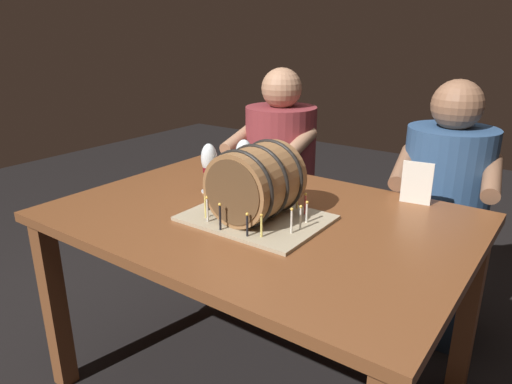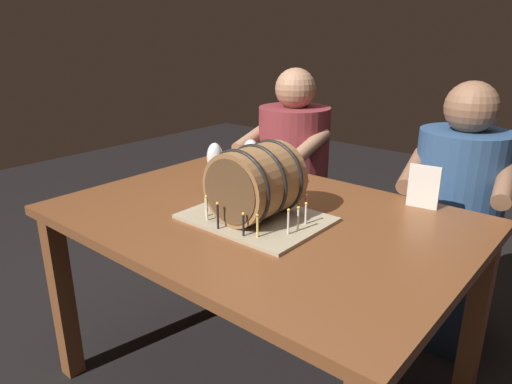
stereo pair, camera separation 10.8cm
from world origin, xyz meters
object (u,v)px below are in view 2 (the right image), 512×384
object	(u,v)px
barrel_cake	(256,186)
wine_glass_red	(215,160)
person_seated_right	(453,225)
wine_glass_white	(251,155)
dining_table	(260,239)
menu_card	(424,187)
wine_glass_rose	(270,159)
person_seated_left	(293,184)

from	to	relation	value
barrel_cake	wine_glass_red	world-z (taller)	barrel_cake
person_seated_right	wine_glass_white	bearing A→B (deg)	-139.79
dining_table	wine_glass_white	xyz separation A→B (m)	(-0.24, 0.23, 0.23)
barrel_cake	wine_glass_red	distance (m)	0.35
wine_glass_red	menu_card	size ratio (longest dim) A/B	1.23
dining_table	wine_glass_rose	world-z (taller)	wine_glass_rose
dining_table	barrel_cake	size ratio (longest dim) A/B	3.08
barrel_cake	menu_card	size ratio (longest dim) A/B	2.90
dining_table	wine_glass_white	world-z (taller)	wine_glass_white
menu_card	person_seated_left	distance (m)	0.96
barrel_cake	wine_glass_white	bearing A→B (deg)	133.24
dining_table	menu_card	bearing A→B (deg)	45.58
menu_card	person_seated_left	size ratio (longest dim) A/B	0.13
person_seated_left	wine_glass_red	bearing A→B (deg)	-79.38
barrel_cake	wine_glass_rose	bearing A→B (deg)	119.78
person_seated_left	person_seated_right	bearing A→B (deg)	-0.00
dining_table	person_seated_left	world-z (taller)	person_seated_left
wine_glass_white	wine_glass_red	xyz separation A→B (m)	(-0.05, -0.15, 0.00)
wine_glass_red	person_seated_left	world-z (taller)	person_seated_left
wine_glass_white	person_seated_left	distance (m)	0.68
person_seated_left	person_seated_right	size ratio (longest dim) A/B	1.01
dining_table	menu_card	world-z (taller)	menu_card
wine_glass_red	person_seated_left	size ratio (longest dim) A/B	0.17
wine_glass_red	dining_table	bearing A→B (deg)	-14.16
wine_glass_white	menu_card	bearing A→B (deg)	16.40
wine_glass_red	menu_card	bearing A→B (deg)	26.11
person_seated_left	person_seated_right	world-z (taller)	person_seated_left
wine_glass_rose	person_seated_right	bearing A→B (deg)	45.79
barrel_cake	person_seated_left	world-z (taller)	person_seated_left
menu_card	dining_table	bearing A→B (deg)	-142.66
wine_glass_red	person_seated_right	xyz separation A→B (m)	(0.73, 0.72, -0.31)
wine_glass_rose	wine_glass_white	world-z (taller)	wine_glass_white
dining_table	person_seated_left	distance (m)	0.91
dining_table	wine_glass_white	distance (m)	0.40
barrel_cake	person_seated_left	distance (m)	1.01
wine_glass_red	person_seated_right	bearing A→B (deg)	44.87
barrel_cake	person_seated_right	xyz separation A→B (m)	(0.41, 0.85, -0.31)
wine_glass_white	person_seated_right	xyz separation A→B (m)	(0.67, 0.57, -0.31)
menu_card	wine_glass_white	bearing A→B (deg)	-171.84
wine_glass_rose	wine_glass_red	distance (m)	0.22
barrel_cake	wine_glass_red	size ratio (longest dim) A/B	2.35
dining_table	menu_card	size ratio (longest dim) A/B	8.92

